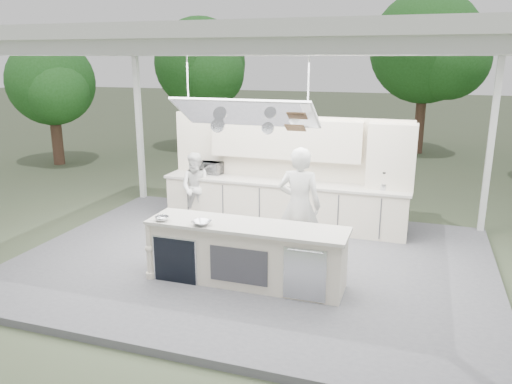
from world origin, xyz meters
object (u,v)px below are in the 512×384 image
(demo_island, at_px, (245,254))
(head_chef, at_px, (299,206))
(back_counter, at_px, (283,203))
(sous_chef, at_px, (197,188))

(demo_island, bearing_deg, head_chef, 61.41)
(back_counter, xyz_separation_m, sous_chef, (-1.77, -0.35, 0.27))
(sous_chef, bearing_deg, back_counter, 0.80)
(demo_island, xyz_separation_m, sous_chef, (-1.95, 2.46, 0.27))
(back_counter, height_order, sous_chef, sous_chef)
(head_chef, height_order, sous_chef, head_chef)
(head_chef, relative_size, sous_chef, 1.33)
(demo_island, distance_m, head_chef, 1.33)
(sous_chef, bearing_deg, head_chef, -39.13)
(demo_island, xyz_separation_m, back_counter, (-0.18, 2.81, 0.00))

